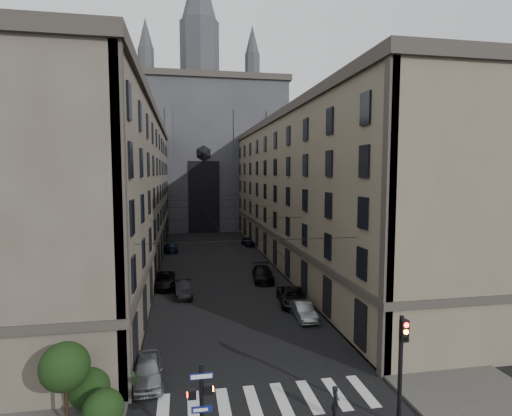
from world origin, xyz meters
TOP-DOWN VIEW (x-y plane):
  - sidewalk_left at (-10.50, 36.00)m, footprint 7.00×80.00m
  - sidewalk_right at (10.50, 36.00)m, footprint 7.00×80.00m
  - zebra_crossing at (0.00, 5.00)m, footprint 11.00×3.20m
  - building_left at (-13.44, 36.00)m, footprint 13.60×60.60m
  - building_right at (13.44, 36.00)m, footprint 13.60×60.60m
  - gothic_tower at (0.00, 74.96)m, footprint 35.00×23.00m
  - pedestrian_signal_left at (-3.51, 1.50)m, footprint 1.02×0.38m
  - traffic_light_right at (5.60, 1.92)m, footprint 0.34×0.50m
  - shrub_cluster at (-8.72, 5.01)m, footprint 3.90×4.40m
  - tram_wires at (0.00, 35.63)m, footprint 14.00×60.00m
  - car_left_near at (-6.20, 8.00)m, footprint 2.01×4.29m
  - car_left_midnear at (-4.20, 23.60)m, footprint 1.78×4.43m
  - car_left_midfar at (-6.20, 27.01)m, footprint 2.66×5.42m
  - car_left_far at (-5.93, 45.81)m, footprint 2.21×4.58m
  - car_right_near at (5.30, 15.86)m, footprint 1.48×3.98m
  - car_right_midnear at (5.35, 19.44)m, footprint 2.87×5.26m
  - car_right_midfar at (4.34, 27.64)m, footprint 2.64×5.40m
  - car_right_far at (6.20, 48.65)m, footprint 2.07×4.06m
  - pedestrian at (2.89, 3.00)m, footprint 0.49×0.65m

SIDE VIEW (x-z plane):
  - zebra_crossing at x=0.00m, z-range 0.00..0.01m
  - sidewalk_left at x=-10.50m, z-range 0.00..0.15m
  - sidewalk_right at x=10.50m, z-range 0.00..0.15m
  - car_left_far at x=-5.93m, z-range 0.00..1.29m
  - car_right_near at x=5.30m, z-range 0.00..1.30m
  - car_right_far at x=6.20m, z-range 0.00..1.33m
  - car_right_midnear at x=5.35m, z-range 0.00..1.40m
  - car_left_near at x=-6.20m, z-range 0.00..1.42m
  - car_left_midnear at x=-4.20m, z-range 0.00..1.43m
  - car_left_midfar at x=-6.20m, z-range 0.00..1.48m
  - car_right_midfar at x=4.34m, z-range 0.00..1.51m
  - pedestrian at x=2.89m, z-range 0.00..1.60m
  - shrub_cluster at x=-8.72m, z-range -0.15..3.75m
  - pedestrian_signal_left at x=-3.51m, z-range 0.32..4.32m
  - traffic_light_right at x=5.60m, z-range 0.69..5.89m
  - tram_wires at x=0.00m, z-range 7.03..7.46m
  - building_left at x=-13.44m, z-range -0.08..18.77m
  - building_right at x=13.44m, z-range -0.08..18.77m
  - gothic_tower at x=0.00m, z-range -11.20..46.80m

